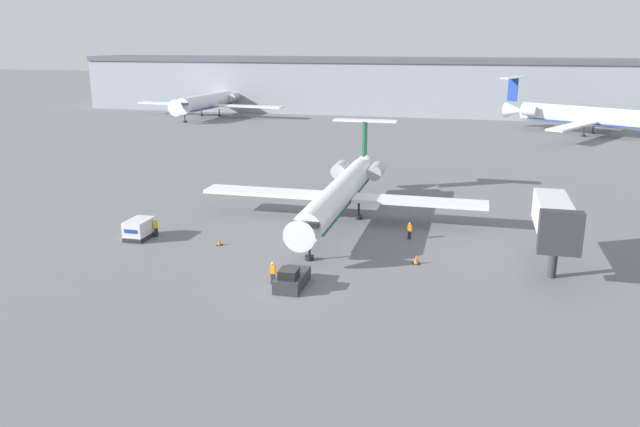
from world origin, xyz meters
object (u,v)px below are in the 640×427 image
Objects in this scene: worker_by_wing at (410,231)px; traffic_cone_left at (219,242)px; worker_on_apron at (156,227)px; airplane_main at (341,191)px; worker_near_tug at (273,272)px; traffic_cone_right at (416,260)px; airplane_parked_far_left at (208,102)px; pushback_tug at (292,279)px; luggage_cart at (139,229)px; jet_bridge at (554,219)px; airplane_parked_far_right at (597,117)px.

worker_by_wing reaches higher than traffic_cone_left.
worker_by_wing is at bearing 12.09° from worker_on_apron.
airplane_main is 19.30m from worker_near_tug.
worker_on_apron is at bearing 176.34° from traffic_cone_right.
airplane_parked_far_left is at bearing 124.13° from worker_by_wing.
pushback_tug is 19.59m from luggage_cart.
worker_on_apron is 3.10× the size of traffic_cone_left.
traffic_cone_right is at bearing -57.28° from airplane_parked_far_left.
jet_bridge is (71.05, -92.26, 0.72)m from airplane_parked_far_left.
airplane_parked_far_right is (27.66, 82.40, 3.36)m from traffic_cone_right.
airplane_parked_far_left reaches higher than pushback_tug.
worker_on_apron is at bearing -69.36° from airplane_parked_far_left.
worker_by_wing is at bearing 100.82° from traffic_cone_right.
airplane_parked_far_left is 3.90× the size of jet_bridge.
traffic_cone_right is 0.02× the size of airplane_parked_far_right.
pushback_tug is at bearing -40.75° from traffic_cone_left.
worker_near_tug is 97.58m from airplane_parked_far_right.
pushback_tug is 0.11× the size of airplane_parked_far_right.
worker_by_wing is at bearing -110.96° from airplane_parked_far_right.
worker_by_wing is 2.77× the size of traffic_cone_left.
worker_on_apron is at bearing 35.85° from luggage_cart.
airplane_main is 19.45m from pushback_tug.
worker_near_tug is 1.01× the size of worker_on_apron.
worker_by_wing is 81.00m from airplane_parked_far_right.
jet_bridge reaches higher than traffic_cone_left.
airplane_parked_far_right reaches higher than traffic_cone_right.
luggage_cart is 26.77m from traffic_cone_right.
airplane_main reaches higher than traffic_cone_right.
worker_near_tug is (16.19, -8.04, 0.04)m from luggage_cart.
worker_near_tug reaches higher than traffic_cone_right.
jet_bridge reaches higher than worker_by_wing.
traffic_cone_right is 0.08× the size of jet_bridge.
jet_bridge is (10.98, 1.25, 4.06)m from traffic_cone_right.
airplane_parked_far_left is 116.45m from jet_bridge.
worker_on_apron is (-14.90, 8.97, -0.01)m from worker_near_tug.
luggage_cart is 0.08× the size of airplane_parked_far_right.
worker_by_wing is 6.95m from traffic_cone_right.
airplane_main is 16.60× the size of worker_near_tug.
jet_bridge reaches higher than luggage_cart.
traffic_cone_left is at bearing -0.16° from luggage_cart.
pushback_tug is 11.69m from traffic_cone_right.
airplane_parked_far_right reaches higher than luggage_cart.
traffic_cone_right is (26.75, -0.70, -0.58)m from luggage_cart.
worker_near_tug is at bearing -145.22° from traffic_cone_right.
airplane_main is 20.93m from luggage_cart.
traffic_cone_right is at bearing -52.24° from airplane_main.
pushback_tug is at bearing -118.16° from worker_by_wing.
traffic_cone_left is at bearing 134.52° from worker_near_tug.
airplane_parked_far_right is (54.41, 81.69, 2.78)m from luggage_cart.
jet_bridge is (29.43, 0.57, 4.16)m from traffic_cone_left.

